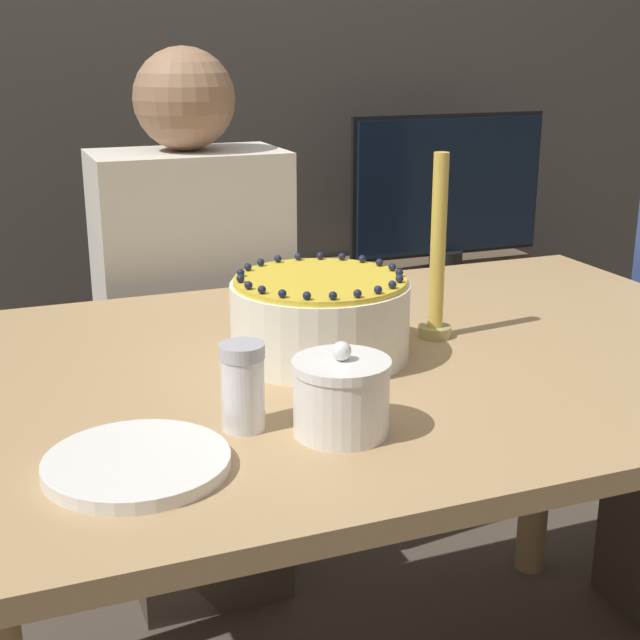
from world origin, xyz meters
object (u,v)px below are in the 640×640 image
at_px(sugar_shaker, 243,386).
at_px(tv_monitor, 448,189).
at_px(cake, 320,318).
at_px(candle, 437,263).
at_px(person_man_blue_shirt, 196,366).
at_px(sugar_bowl, 341,396).

bearing_deg(sugar_shaker, tv_monitor, 52.07).
bearing_deg(cake, sugar_shaker, -130.89).
distance_m(cake, candle, 0.22).
xyz_separation_m(cake, tv_monitor, (0.83, 1.09, -0.01)).
relative_size(cake, person_man_blue_shirt, 0.22).
bearing_deg(tv_monitor, cake, -127.31).
relative_size(cake, candle, 0.91).
xyz_separation_m(candle, tv_monitor, (0.62, 1.07, -0.07)).
relative_size(sugar_bowl, candle, 0.41).
height_order(sugar_shaker, person_man_blue_shirt, person_man_blue_shirt).
distance_m(sugar_bowl, candle, 0.42).
bearing_deg(sugar_bowl, tv_monitor, 56.27).
bearing_deg(person_man_blue_shirt, candle, 112.62).
xyz_separation_m(sugar_shaker, person_man_blue_shirt, (0.14, 0.86, -0.29)).
distance_m(sugar_bowl, person_man_blue_shirt, 0.95).
height_order(sugar_shaker, tv_monitor, tv_monitor).
height_order(sugar_bowl, tv_monitor, tv_monitor).
height_order(cake, sugar_bowl, cake).
bearing_deg(cake, candle, 5.33).
height_order(sugar_shaker, candle, candle).
relative_size(candle, tv_monitor, 0.49).
bearing_deg(sugar_shaker, cake, 49.11).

